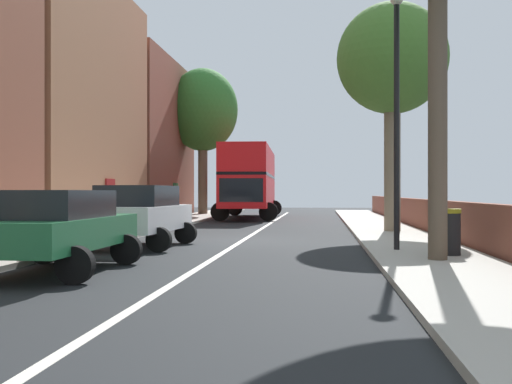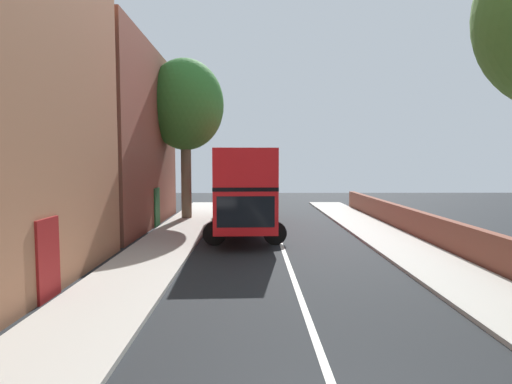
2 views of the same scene
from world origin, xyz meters
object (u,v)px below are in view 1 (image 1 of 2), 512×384
object	(u,v)px
parked_car_green_left_0	(57,225)
litter_bin_right	(449,232)
street_tree_right_3	(392,61)
double_decker_bus	(250,178)
street_tree_left_0	(203,111)
lamppost_right	(397,99)
parked_car_white_left_2	(140,213)

from	to	relation	value
parked_car_green_left_0	litter_bin_right	bearing A→B (deg)	21.39
litter_bin_right	street_tree_right_3	bearing A→B (deg)	91.63
double_decker_bus	litter_bin_right	distance (m)	23.19
street_tree_left_0	street_tree_right_3	world-z (taller)	street_tree_left_0
lamppost_right	street_tree_left_0	bearing A→B (deg)	111.17
litter_bin_right	street_tree_left_0	bearing A→B (deg)	112.19
double_decker_bus	lamppost_right	xyz separation A→B (m)	(6.00, -20.84, 1.45)
double_decker_bus	parked_car_green_left_0	distance (m)	25.15
double_decker_bus	parked_car_white_left_2	distance (m)	19.71
street_tree_left_0	litter_bin_right	xyz separation A→B (m)	(10.55, -25.87, -6.24)
parked_car_green_left_0	street_tree_right_3	xyz separation A→B (m)	(7.55, 11.80, 5.42)
double_decker_bus	parked_car_green_left_0	xyz separation A→B (m)	(-0.80, -25.10, -1.45)
street_tree_right_3	parked_car_green_left_0	bearing A→B (deg)	-122.63
double_decker_bus	parked_car_white_left_2	xyz separation A→B (m)	(-0.80, -19.64, -1.39)
street_tree_right_3	litter_bin_right	bearing A→B (deg)	-88.37
double_decker_bus	parked_car_white_left_2	size ratio (longest dim) A/B	2.64
parked_car_green_left_0	parked_car_white_left_2	world-z (taller)	parked_car_white_left_2
lamppost_right	litter_bin_right	bearing A→B (deg)	-50.18
street_tree_left_0	lamppost_right	world-z (taller)	street_tree_left_0
parked_car_green_left_0	parked_car_white_left_2	xyz separation A→B (m)	(-0.00, 5.46, 0.06)
lamppost_right	street_tree_right_3	bearing A→B (deg)	84.30
street_tree_left_0	lamppost_right	size ratio (longest dim) A/B	1.51
double_decker_bus	street_tree_right_3	size ratio (longest dim) A/B	1.38
parked_car_green_left_0	lamppost_right	xyz separation A→B (m)	(6.80, 4.25, 2.90)
parked_car_white_left_2	lamppost_right	bearing A→B (deg)	-10.01
parked_car_white_left_2	litter_bin_right	bearing A→B (deg)	-17.10
parked_car_white_left_2	double_decker_bus	bearing A→B (deg)	87.66
parked_car_green_left_0	lamppost_right	size ratio (longest dim) A/B	0.71
street_tree_left_0	street_tree_right_3	bearing A→B (deg)	-58.97
double_decker_bus	street_tree_right_3	distance (m)	15.44
street_tree_left_0	street_tree_right_3	distance (m)	20.00
street_tree_right_3	litter_bin_right	size ratio (longest dim) A/B	8.03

